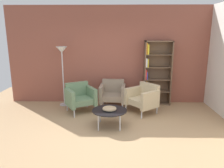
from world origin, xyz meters
name	(u,v)px	position (x,y,z in m)	size (l,w,h in m)	color
ground_plane	(113,138)	(0.00, 0.00, 0.00)	(8.32, 8.32, 0.00)	tan
brick_back_panel	(114,55)	(0.00, 2.46, 1.45)	(6.40, 0.12, 2.90)	brown
bookshelf_tall	(155,73)	(1.23, 2.26, 0.96)	(0.80, 0.30, 1.90)	brown
coffee_table_low	(109,111)	(-0.09, 0.57, 0.37)	(0.80, 0.80, 0.40)	black
decorative_bowl	(109,109)	(-0.09, 0.57, 0.43)	(0.32, 0.32, 0.05)	tan
armchair_by_bookshelf	(113,93)	(-0.04, 1.94, 0.41)	(0.75, 0.69, 0.78)	gray
armchair_corner_red	(80,97)	(-0.93, 1.55, 0.41)	(0.93, 0.91, 0.78)	slate
armchair_spare_guest	(143,98)	(0.80, 1.50, 0.41)	(0.94, 0.95, 0.78)	#C6B289
floor_lamp_torchiere	(62,57)	(-1.50, 2.08, 1.45)	(0.32, 0.32, 1.74)	silver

